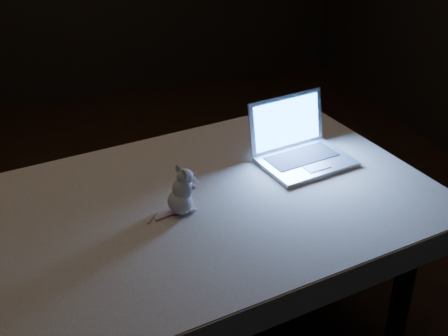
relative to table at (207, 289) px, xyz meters
name	(u,v)px	position (x,y,z in m)	size (l,w,h in m)	color
floor	(144,297)	(-0.16, 0.48, -0.39)	(5.00, 5.00, 0.00)	black
table	(207,289)	(0.00, 0.00, 0.00)	(1.47, 0.95, 0.79)	black
tablecloth	(221,205)	(0.06, 0.03, 0.35)	(1.58, 1.05, 0.10)	beige
laptop	(308,137)	(0.44, 0.11, 0.52)	(0.33, 0.29, 0.23)	silver
plush_mouse	(180,191)	(-0.10, -0.04, 0.48)	(0.12, 0.12, 0.16)	silver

